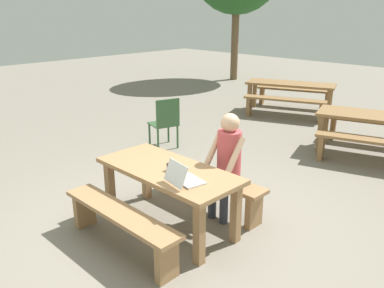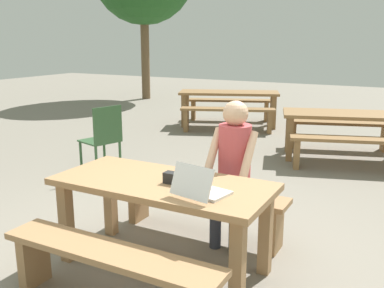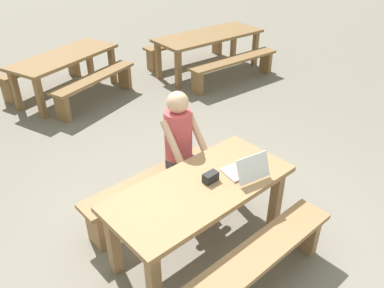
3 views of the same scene
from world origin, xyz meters
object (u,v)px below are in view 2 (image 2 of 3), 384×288
picnic_table_front (163,195)px  plastic_chair (103,138)px  picnic_table_mid (346,120)px  laptop (200,188)px  picnic_table_rear (229,97)px  person_seated (233,163)px  small_pouch (173,178)px

picnic_table_front → plastic_chair: size_ratio=1.84×
picnic_table_front → picnic_table_mid: bearing=79.9°
laptop → picnic_table_rear: 6.14m
laptop → picnic_table_mid: laptop is taller
person_seated → picnic_table_mid: size_ratio=0.65×
picnic_table_front → person_seated: 0.72m
picnic_table_front → laptop: (0.40, -0.16, 0.17)m
picnic_table_mid → picnic_table_rear: 2.99m
laptop → person_seated: size_ratio=0.30×
small_pouch → picnic_table_mid: (0.61, 4.03, -0.16)m
small_pouch → picnic_table_rear: bearing=109.2°
picnic_table_rear → plastic_chair: bearing=-114.4°
person_seated → laptop: bearing=-83.8°
picnic_table_mid → picnic_table_rear: picnic_table_rear is taller
plastic_chair → picnic_table_mid: size_ratio=0.47×
person_seated → picnic_table_mid: (0.40, 3.39, -0.14)m
picnic_table_front → small_pouch: (0.10, -0.01, 0.16)m
small_pouch → picnic_table_mid: bearing=81.3°
person_seated → picnic_table_rear: person_seated is taller
picnic_table_mid → person_seated: bearing=-114.1°
person_seated → picnic_table_mid: bearing=83.2°
laptop → person_seated: 0.79m
plastic_chair → picnic_table_rear: bearing=-166.1°
small_pouch → plastic_chair: (-2.14, 1.79, -0.28)m
plastic_chair → person_seated: bearing=80.9°
picnic_table_front → small_pouch: size_ratio=12.33×
person_seated → picnic_table_rear: size_ratio=0.60×
picnic_table_mid → picnic_table_rear: bearing=131.4°
laptop → picnic_table_rear: size_ratio=0.18×
plastic_chair → picnic_table_mid: (2.75, 2.24, 0.11)m
person_seated → picnic_table_front: bearing=-116.7°
picnic_table_front → laptop: bearing=-21.1°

